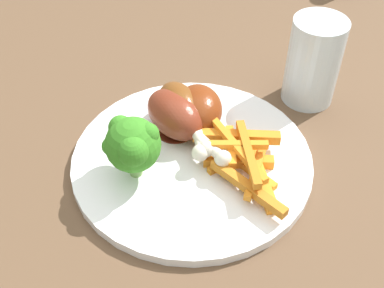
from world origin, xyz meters
The scene contains 8 objects.
dining_table centered at (0.00, 0.00, 0.63)m, with size 0.96×0.87×0.74m.
dinner_plate centered at (-0.05, 0.01, 0.75)m, with size 0.28×0.28×0.01m, color white.
broccoli_floret_front centered at (-0.08, 0.07, 0.80)m, with size 0.07×0.06×0.07m.
carrot_fries_pile centered at (-0.07, -0.05, 0.77)m, with size 0.14×0.10×0.03m.
chicken_drumstick_near centered at (-0.01, 0.03, 0.78)m, with size 0.13×0.11×0.05m.
chicken_drumstick_far centered at (0.00, 0.00, 0.78)m, with size 0.12×0.06×0.05m.
chicken_drumstick_extra centered at (0.00, 0.02, 0.78)m, with size 0.12×0.08×0.05m.
water_glass centered at (0.07, -0.15, 0.80)m, with size 0.07×0.07×0.12m, color silver.
Camera 1 is at (-0.44, 0.01, 1.16)m, focal length 45.53 mm.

